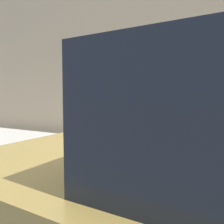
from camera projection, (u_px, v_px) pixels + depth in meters
name	position (u px, v px, depth m)	size (l,w,h in m)	color
sidewalk	(161.00, 164.00, 4.12)	(24.00, 2.80, 0.12)	#BCB7AD
building_facade	(183.00, 46.00, 5.66)	(24.00, 0.30, 5.28)	tan
parking_meter	(112.00, 102.00, 3.17)	(0.23, 0.15, 1.50)	gray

